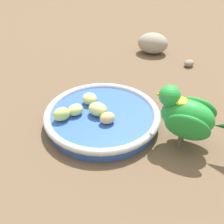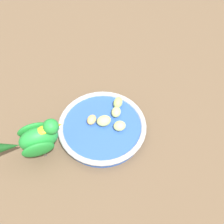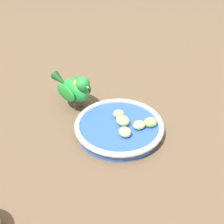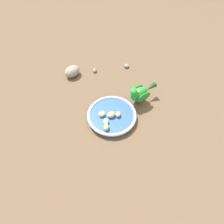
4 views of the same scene
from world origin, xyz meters
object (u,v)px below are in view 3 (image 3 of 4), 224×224
(parrot, at_px, (75,88))
(feeding_bowl, at_px, (119,126))
(apple_piece_2, at_px, (119,114))
(apple_piece_3, at_px, (150,122))
(apple_piece_0, at_px, (125,132))
(apple_piece_1, at_px, (139,125))
(apple_piece_4, at_px, (123,120))

(parrot, bearing_deg, feeding_bowl, 3.13)
(apple_piece_2, relative_size, apple_piece_3, 0.88)
(feeding_bowl, xyz_separation_m, apple_piece_0, (-0.00, 0.05, 0.02))
(apple_piece_1, relative_size, apple_piece_4, 0.85)
(apple_piece_2, distance_m, apple_piece_4, 0.03)
(apple_piece_1, relative_size, apple_piece_2, 1.07)
(apple_piece_0, distance_m, apple_piece_4, 0.04)
(apple_piece_1, xyz_separation_m, apple_piece_3, (-0.03, -0.00, 0.00))
(feeding_bowl, bearing_deg, apple_piece_2, -103.58)
(apple_piece_1, distance_m, parrot, 0.21)
(feeding_bowl, relative_size, apple_piece_1, 7.31)
(apple_piece_0, bearing_deg, apple_piece_1, -157.76)
(apple_piece_1, bearing_deg, apple_piece_0, 22.24)
(apple_piece_0, bearing_deg, parrot, -62.71)
(apple_piece_1, height_order, apple_piece_3, apple_piece_3)
(apple_piece_0, height_order, apple_piece_1, apple_piece_0)
(feeding_bowl, relative_size, apple_piece_0, 7.30)
(feeding_bowl, relative_size, apple_piece_4, 6.18)
(apple_piece_0, xyz_separation_m, apple_piece_4, (-0.01, -0.04, 0.00))
(apple_piece_1, xyz_separation_m, parrot, (0.14, -0.16, 0.03))
(apple_piece_0, relative_size, apple_piece_4, 0.85)
(apple_piece_3, bearing_deg, apple_piece_2, -38.59)
(apple_piece_1, distance_m, apple_piece_3, 0.03)
(apple_piece_3, bearing_deg, apple_piece_4, -20.32)
(apple_piece_0, distance_m, apple_piece_2, 0.07)
(feeding_bowl, bearing_deg, apple_piece_3, 159.48)
(apple_piece_2, relative_size, apple_piece_4, 0.79)
(apple_piece_2, bearing_deg, feeding_bowl, 76.42)
(apple_piece_4, bearing_deg, apple_piece_2, -86.84)
(apple_piece_2, distance_m, apple_piece_3, 0.09)
(parrot, bearing_deg, apple_piece_4, 4.72)
(apple_piece_1, height_order, apple_piece_2, same)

